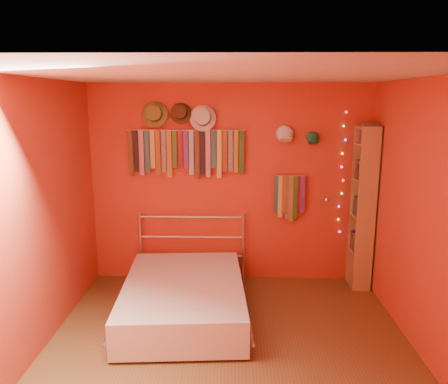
# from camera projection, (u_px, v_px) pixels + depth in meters

# --- Properties ---
(ground) EXTENTS (3.50, 3.50, 0.00)m
(ground) POSITION_uv_depth(u_px,v_px,m) (229.00, 353.00, 4.05)
(ground) COLOR brown
(ground) RESTS_ON ground
(back_wall) EXTENTS (3.50, 0.02, 2.50)m
(back_wall) POSITION_uv_depth(u_px,v_px,m) (230.00, 184.00, 5.50)
(back_wall) COLOR #A5381A
(back_wall) RESTS_ON ground
(right_wall) EXTENTS (0.02, 3.50, 2.50)m
(right_wall) POSITION_uv_depth(u_px,v_px,m) (432.00, 225.00, 3.75)
(right_wall) COLOR #A5381A
(right_wall) RESTS_ON ground
(left_wall) EXTENTS (0.02, 3.50, 2.50)m
(left_wall) POSITION_uv_depth(u_px,v_px,m) (30.00, 222.00, 3.82)
(left_wall) COLOR #A5381A
(left_wall) RESTS_ON ground
(ceiling) EXTENTS (3.50, 3.50, 0.02)m
(ceiling) POSITION_uv_depth(u_px,v_px,m) (229.00, 75.00, 3.52)
(ceiling) COLOR white
(ceiling) RESTS_ON back_wall
(tie_rack) EXTENTS (1.45, 0.03, 0.60)m
(tie_rack) POSITION_uv_depth(u_px,v_px,m) (186.00, 151.00, 5.35)
(tie_rack) COLOR #B9B9BE
(tie_rack) RESTS_ON back_wall
(small_tie_rack) EXTENTS (0.40, 0.03, 0.59)m
(small_tie_rack) POSITION_uv_depth(u_px,v_px,m) (290.00, 196.00, 5.45)
(small_tie_rack) COLOR #B9B9BE
(small_tie_rack) RESTS_ON back_wall
(fedora_olive) EXTENTS (0.32, 0.17, 0.31)m
(fedora_olive) POSITION_uv_depth(u_px,v_px,m) (154.00, 114.00, 5.23)
(fedora_olive) COLOR olive
(fedora_olive) RESTS_ON back_wall
(fedora_brown) EXTENTS (0.26, 0.14, 0.25)m
(fedora_brown) POSITION_uv_depth(u_px,v_px,m) (180.00, 113.00, 5.23)
(fedora_brown) COLOR #442D18
(fedora_brown) RESTS_ON back_wall
(fedora_white) EXTENTS (0.32, 0.17, 0.31)m
(fedora_white) POSITION_uv_depth(u_px,v_px,m) (203.00, 118.00, 5.23)
(fedora_white) COLOR beige
(fedora_white) RESTS_ON back_wall
(cap_white) EXTENTS (0.20, 0.25, 0.20)m
(cap_white) POSITION_uv_depth(u_px,v_px,m) (285.00, 134.00, 5.30)
(cap_white) COLOR white
(cap_white) RESTS_ON back_wall
(cap_green) EXTENTS (0.16, 0.21, 0.16)m
(cap_green) POSITION_uv_depth(u_px,v_px,m) (312.00, 138.00, 5.30)
(cap_green) COLOR #176942
(cap_green) RESTS_ON back_wall
(fairy_lights) EXTENTS (0.06, 0.02, 1.53)m
(fairy_lights) POSITION_uv_depth(u_px,v_px,m) (342.00, 174.00, 5.40)
(fairy_lights) COLOR #FF3333
(fairy_lights) RESTS_ON back_wall
(reading_lamp) EXTENTS (0.07, 0.28, 0.08)m
(reading_lamp) POSITION_uv_depth(u_px,v_px,m) (326.00, 199.00, 5.29)
(reading_lamp) COLOR #B9B9BE
(reading_lamp) RESTS_ON back_wall
(bookshelf) EXTENTS (0.25, 0.34, 2.00)m
(bookshelf) POSITION_uv_depth(u_px,v_px,m) (366.00, 207.00, 5.30)
(bookshelf) COLOR #997445
(bookshelf) RESTS_ON ground
(bed) EXTENTS (1.46, 1.89, 0.89)m
(bed) POSITION_uv_depth(u_px,v_px,m) (184.00, 297.00, 4.71)
(bed) COLOR #B9B9BE
(bed) RESTS_ON ground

